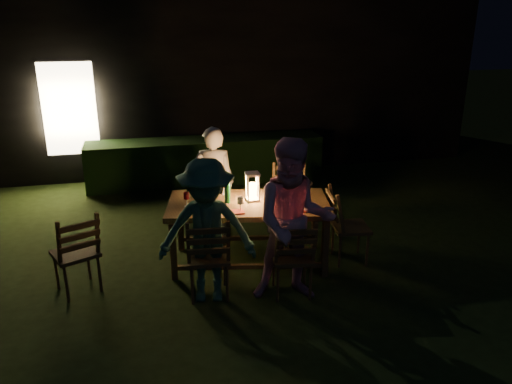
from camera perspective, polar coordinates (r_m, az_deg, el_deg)
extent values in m
plane|color=black|center=(5.96, 4.16, -9.55)|extent=(40.00, 40.00, 0.00)
cube|color=black|center=(11.35, -5.04, 12.95)|extent=(10.00, 4.00, 3.20)
cube|color=#FFE5B2|center=(9.38, -20.54, 8.87)|extent=(0.90, 0.06, 1.60)
cube|color=black|center=(9.12, -5.71, 3.61)|extent=(4.20, 0.70, 0.80)
cube|color=#4A3418|center=(5.94, -0.86, -1.44)|extent=(2.05, 1.29, 0.06)
cube|color=#4A3418|center=(5.80, -9.44, -6.74)|extent=(0.07, 0.07, 0.70)
cube|color=#4A3418|center=(6.50, -8.64, -3.69)|extent=(0.07, 0.07, 0.70)
cube|color=#4A3418|center=(5.84, 7.90, -6.47)|extent=(0.07, 0.07, 0.70)
cube|color=#4A3418|center=(6.54, 6.74, -3.47)|extent=(0.07, 0.07, 0.70)
cube|color=#4A3418|center=(5.39, -5.47, -7.41)|extent=(0.49, 0.47, 0.04)
cube|color=#4A3418|center=(5.09, -5.48, -5.54)|extent=(0.46, 0.19, 0.52)
cube|color=#4A3418|center=(5.42, 4.16, -7.41)|extent=(0.48, 0.46, 0.04)
cube|color=#4A3418|center=(5.14, 4.57, -5.62)|extent=(0.45, 0.20, 0.51)
cube|color=#4A3418|center=(6.76, -4.83, -1.61)|extent=(0.50, 0.48, 0.04)
cube|color=#4A3418|center=(6.85, -4.93, 1.21)|extent=(0.47, 0.21, 0.53)
cube|color=#4A3418|center=(6.78, 3.64, -1.47)|extent=(0.57, 0.55, 0.04)
cube|color=#4A3418|center=(6.87, 3.74, 1.36)|extent=(0.48, 0.29, 0.53)
cube|color=#4A3418|center=(6.22, 10.78, -3.98)|extent=(0.47, 0.49, 0.04)
cube|color=#4A3418|center=(6.07, 9.23, -1.66)|extent=(0.20, 0.45, 0.51)
cube|color=#4A3418|center=(5.79, -19.95, -6.64)|extent=(0.57, 0.56, 0.04)
cube|color=#4A3418|center=(5.51, -19.66, -4.75)|extent=(0.46, 0.32, 0.52)
imported|color=beige|center=(6.72, -4.88, 1.06)|extent=(0.62, 0.47, 1.54)
imported|color=pink|center=(5.17, 4.37, -3.40)|extent=(0.97, 0.82, 1.76)
imported|color=#31624B|center=(5.19, -5.62, -4.54)|extent=(1.10, 0.76, 1.57)
cube|color=white|center=(5.98, -0.40, -0.85)|extent=(0.15, 0.15, 0.03)
cube|color=white|center=(5.87, -0.40, 2.07)|extent=(0.16, 0.16, 0.03)
cylinder|color=#FF9E3F|center=(5.94, -0.40, 0.19)|extent=(0.09, 0.09, 0.18)
cylinder|color=white|center=(6.15, -6.04, -0.44)|extent=(0.25, 0.25, 0.01)
cylinder|color=white|center=(5.74, -6.31, -1.94)|extent=(0.25, 0.25, 0.01)
cylinder|color=white|center=(6.16, 3.27, -0.31)|extent=(0.25, 0.25, 0.01)
cylinder|color=white|center=(5.75, 3.68, -1.80)|extent=(0.25, 0.25, 0.01)
cylinder|color=#0F471E|center=(5.88, -3.30, 0.08)|extent=(0.07, 0.07, 0.28)
cube|color=red|center=(5.63, -2.31, -2.28)|extent=(0.18, 0.14, 0.01)
cube|color=red|center=(5.69, 4.76, -2.10)|extent=(0.18, 0.14, 0.01)
cube|color=black|center=(5.67, -7.06, -2.28)|extent=(0.14, 0.07, 0.01)
cylinder|color=brown|center=(7.01, 4.45, 0.93)|extent=(0.50, 0.50, 0.04)
cylinder|color=brown|center=(7.12, 4.38, -1.59)|extent=(0.06, 0.06, 0.66)
cylinder|color=#A5A8AD|center=(6.97, 4.47, 1.93)|extent=(0.30, 0.30, 0.22)
cylinder|color=#0F471E|center=(6.90, 4.19, 2.20)|extent=(0.07, 0.07, 0.32)
cylinder|color=#0F471E|center=(7.00, 4.78, 2.45)|extent=(0.07, 0.07, 0.32)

